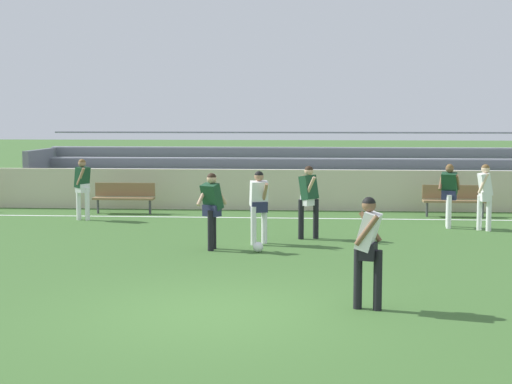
# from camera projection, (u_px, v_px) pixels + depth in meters

# --- Properties ---
(ground_plane) EXTENTS (160.00, 160.00, 0.00)m
(ground_plane) POSITION_uv_depth(u_px,v_px,m) (213.00, 313.00, 11.00)
(ground_plane) COLOR #3D662D
(field_line_sideline) EXTENTS (44.00, 0.12, 0.01)m
(field_line_sideline) POSITION_uv_depth(u_px,v_px,m) (261.00, 218.00, 21.29)
(field_line_sideline) COLOR white
(field_line_sideline) RESTS_ON ground
(sideline_wall) EXTENTS (48.00, 0.16, 1.24)m
(sideline_wall) POSITION_uv_depth(u_px,v_px,m) (265.00, 190.00, 23.08)
(sideline_wall) COLOR beige
(sideline_wall) RESTS_ON ground
(bleacher_stand) EXTENTS (23.73, 3.25, 2.32)m
(bleacher_stand) POSITION_uv_depth(u_px,v_px,m) (388.00, 174.00, 24.97)
(bleacher_stand) COLOR #9EA3AD
(bleacher_stand) RESTS_ON ground
(bench_centre_sideline) EXTENTS (1.80, 0.40, 0.90)m
(bench_centre_sideline) POSITION_uv_depth(u_px,v_px,m) (124.00, 195.00, 22.25)
(bench_centre_sideline) COLOR olive
(bench_centre_sideline) RESTS_ON ground
(bench_far_left) EXTENTS (1.80, 0.40, 0.90)m
(bench_far_left) POSITION_uv_depth(u_px,v_px,m) (454.00, 198.00, 21.53)
(bench_far_left) COLOR olive
(bench_far_left) RESTS_ON ground
(player_white_overlapping) EXTENTS (0.47, 0.67, 1.65)m
(player_white_overlapping) POSITION_uv_depth(u_px,v_px,m) (259.00, 201.00, 16.83)
(player_white_overlapping) COLOR white
(player_white_overlapping) RESTS_ON ground
(player_dark_challenging) EXTENTS (0.64, 0.51, 1.66)m
(player_dark_challenging) POSITION_uv_depth(u_px,v_px,m) (212.00, 204.00, 16.11)
(player_dark_challenging) COLOR black
(player_dark_challenging) RESTS_ON ground
(player_dark_on_ball) EXTENTS (0.49, 0.69, 1.72)m
(player_dark_on_ball) POSITION_uv_depth(u_px,v_px,m) (309.00, 195.00, 17.56)
(player_dark_on_ball) COLOR black
(player_dark_on_ball) RESTS_ON ground
(player_white_dropping_back) EXTENTS (0.45, 0.56, 1.69)m
(player_white_dropping_back) POSITION_uv_depth(u_px,v_px,m) (368.00, 243.00, 11.11)
(player_white_dropping_back) COLOR black
(player_white_dropping_back) RESTS_ON ground
(player_dark_trailing_run) EXTENTS (0.43, 0.60, 1.70)m
(player_dark_trailing_run) POSITION_uv_depth(u_px,v_px,m) (82.00, 184.00, 20.76)
(player_dark_trailing_run) COLOR white
(player_dark_trailing_run) RESTS_ON ground
(player_white_wide_left) EXTENTS (0.44, 0.45, 1.68)m
(player_white_wide_left) POSITION_uv_depth(u_px,v_px,m) (485.00, 191.00, 18.82)
(player_white_wide_left) COLOR white
(player_white_wide_left) RESTS_ON ground
(player_dark_pressing_high) EXTENTS (0.62, 0.50, 1.65)m
(player_dark_pressing_high) POSITION_uv_depth(u_px,v_px,m) (449.00, 190.00, 19.36)
(player_dark_pressing_high) COLOR white
(player_dark_pressing_high) RESTS_ON ground
(soccer_ball) EXTENTS (0.22, 0.22, 0.22)m
(soccer_ball) POSITION_uv_depth(u_px,v_px,m) (258.00, 247.00, 15.92)
(soccer_ball) COLOR white
(soccer_ball) RESTS_ON ground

